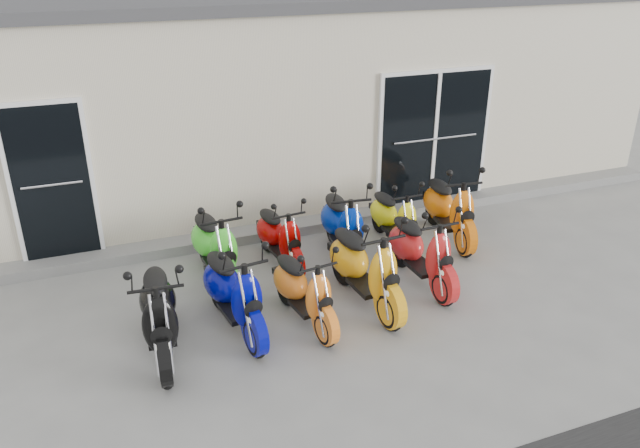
# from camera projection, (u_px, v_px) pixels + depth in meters

# --- Properties ---
(ground) EXTENTS (80.00, 80.00, 0.00)m
(ground) POSITION_uv_depth(u_px,v_px,m) (337.00, 296.00, 7.95)
(ground) COLOR gray
(ground) RESTS_ON ground
(building) EXTENTS (14.00, 6.00, 3.20)m
(building) POSITION_uv_depth(u_px,v_px,m) (232.00, 88.00, 11.70)
(building) COLOR beige
(building) RESTS_ON ground
(front_step) EXTENTS (14.00, 0.40, 0.15)m
(front_step) POSITION_uv_depth(u_px,v_px,m) (287.00, 228.00, 9.64)
(front_step) COLOR gray
(front_step) RESTS_ON ground
(door_left) EXTENTS (1.07, 0.08, 2.22)m
(door_left) POSITION_uv_depth(u_px,v_px,m) (51.00, 179.00, 8.22)
(door_left) COLOR black
(door_left) RESTS_ON front_step
(door_right) EXTENTS (2.02, 0.08, 2.22)m
(door_right) POSITION_uv_depth(u_px,v_px,m) (434.00, 134.00, 10.13)
(door_right) COLOR black
(door_right) RESTS_ON front_step
(scooter_front_black) EXTENTS (0.76, 1.76, 1.27)m
(scooter_front_black) POSITION_uv_depth(u_px,v_px,m) (158.00, 303.00, 6.60)
(scooter_front_black) COLOR black
(scooter_front_black) RESTS_ON ground
(scooter_front_blue) EXTENTS (0.84, 1.77, 1.26)m
(scooter_front_blue) POSITION_uv_depth(u_px,v_px,m) (233.00, 282.00, 7.01)
(scooter_front_blue) COLOR #04088B
(scooter_front_blue) RESTS_ON ground
(scooter_front_orange_a) EXTENTS (0.75, 1.57, 1.12)m
(scooter_front_orange_a) POSITION_uv_depth(u_px,v_px,m) (303.00, 281.00, 7.16)
(scooter_front_orange_a) COLOR orange
(scooter_front_orange_a) RESTS_ON ground
(scooter_front_orange_b) EXTENTS (0.78, 1.83, 1.32)m
(scooter_front_orange_b) POSITION_uv_depth(u_px,v_px,m) (365.00, 257.00, 7.50)
(scooter_front_orange_b) COLOR orange
(scooter_front_orange_b) RESTS_ON ground
(scooter_front_red) EXTENTS (0.65, 1.68, 1.23)m
(scooter_front_red) POSITION_uv_depth(u_px,v_px,m) (422.00, 242.00, 7.98)
(scooter_front_red) COLOR red
(scooter_front_red) RESTS_ON ground
(scooter_back_green) EXTENTS (0.74, 1.74, 1.26)m
(scooter_back_green) POSITION_uv_depth(u_px,v_px,m) (214.00, 238.00, 8.06)
(scooter_back_green) COLOR #44E42F
(scooter_back_green) RESTS_ON ground
(scooter_back_red) EXTENTS (0.67, 1.53, 1.10)m
(scooter_back_red) POSITION_uv_depth(u_px,v_px,m) (279.00, 229.00, 8.49)
(scooter_back_red) COLOR #AD0605
(scooter_back_red) RESTS_ON ground
(scooter_back_blue) EXTENTS (0.85, 1.80, 1.28)m
(scooter_back_blue) POSITION_uv_depth(u_px,v_px,m) (343.00, 217.00, 8.64)
(scooter_back_blue) COLOR #012298
(scooter_back_blue) RESTS_ON ground
(scooter_back_yellow) EXTENTS (0.55, 1.49, 1.10)m
(scooter_back_yellow) POSITION_uv_depth(u_px,v_px,m) (395.00, 211.00, 9.06)
(scooter_back_yellow) COLOR #FFF713
(scooter_back_yellow) RESTS_ON ground
(scooter_back_extra) EXTENTS (0.85, 1.80, 1.28)m
(scooter_back_extra) POSITION_uv_depth(u_px,v_px,m) (450.00, 200.00, 9.20)
(scooter_back_extra) COLOR orange
(scooter_back_extra) RESTS_ON ground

